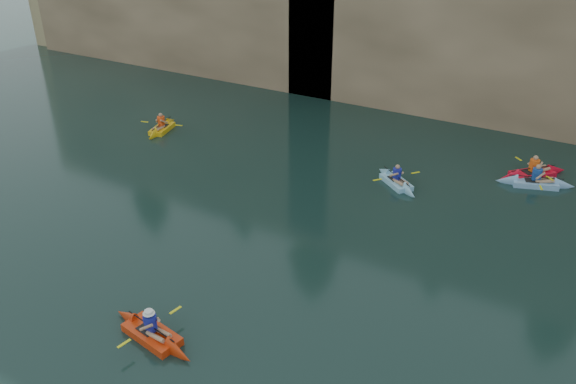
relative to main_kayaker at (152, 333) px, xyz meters
The scene contains 9 objects.
ground 2.01m from the main_kayaker, ahead, with size 160.00×160.00×0.00m, color black.
cliff_slab_center 23.59m from the main_kayaker, 79.95° to the left, with size 24.00×2.40×11.40m, color tan.
sea_cave_west 27.21m from the main_kayaker, 126.12° to the left, with size 4.50×1.00×4.00m, color black.
sea_cave_center 22.07m from the main_kayaker, 95.21° to the left, with size 3.50×1.00×3.20m, color black.
main_kayaker is the anchor object (origin of this frame).
kayaker_ltblue_near 12.86m from the main_kayaker, 78.63° to the left, with size 2.76×2.39×1.17m.
kayaker_red_far 18.03m from the main_kayaker, 65.39° to the left, with size 2.94×3.08×1.28m.
kayaker_yellow 16.20m from the main_kayaker, 130.60° to the left, with size 2.35×3.08×1.23m.
kayaker_ltblue_mid 17.35m from the main_kayaker, 63.44° to the left, with size 3.33×2.34×1.25m.
Camera 1 is at (7.46, -8.52, 11.08)m, focal length 35.00 mm.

